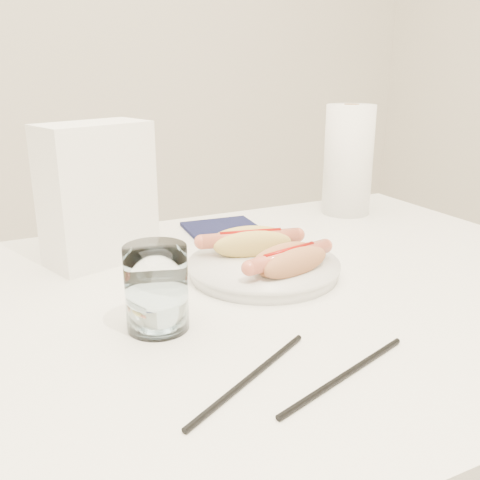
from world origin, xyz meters
name	(u,v)px	position (x,y,z in m)	size (l,w,h in m)	color
table	(230,332)	(0.00, 0.00, 0.69)	(1.20, 0.80, 0.75)	white
plate	(263,270)	(0.08, 0.04, 0.76)	(0.22, 0.22, 0.02)	silver
hotdog_left	(251,242)	(0.08, 0.09, 0.79)	(0.16, 0.09, 0.04)	#DDBB58
hotdog_right	(289,260)	(0.09, -0.01, 0.79)	(0.15, 0.08, 0.04)	#C0784B
water_glass	(157,288)	(-0.12, -0.05, 0.80)	(0.08, 0.08, 0.11)	white
chopstick_near	(250,377)	(-0.07, -0.21, 0.75)	(0.01, 0.01, 0.21)	black
chopstick_far	(345,375)	(0.02, -0.25, 0.75)	(0.01, 0.01, 0.21)	black
napkin_box	(97,194)	(-0.13, 0.22, 0.86)	(0.17, 0.09, 0.22)	white
navy_napkin	(223,229)	(0.12, 0.28, 0.75)	(0.14, 0.14, 0.01)	#101335
paper_towel_roll	(348,160)	(0.41, 0.29, 0.86)	(0.10, 0.10, 0.23)	white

